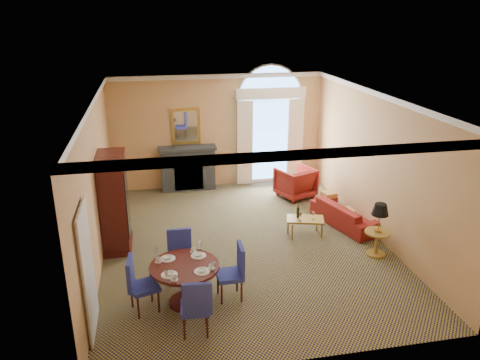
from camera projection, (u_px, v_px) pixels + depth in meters
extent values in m
plane|color=#17143F|center=(244.00, 243.00, 10.29)|extent=(7.50, 7.50, 0.00)
cube|color=tan|center=(218.00, 131.00, 13.20)|extent=(6.00, 0.04, 3.20)
cube|color=tan|center=(96.00, 184.00, 9.20)|extent=(0.04, 7.50, 3.20)
cube|color=tan|center=(378.00, 166.00, 10.29)|extent=(0.04, 7.50, 3.20)
cube|color=white|center=(245.00, 98.00, 9.20)|extent=(6.00, 7.50, 0.04)
cube|color=silver|center=(245.00, 101.00, 9.22)|extent=(6.00, 7.50, 0.12)
cube|color=silver|center=(88.00, 272.00, 7.19)|extent=(0.08, 0.90, 2.06)
cube|color=#33393D|center=(188.00, 169.00, 13.20)|extent=(1.50, 0.40, 1.20)
cube|color=#33393D|center=(187.00, 148.00, 12.95)|extent=(1.60, 0.46, 0.08)
cube|color=gold|center=(186.00, 126.00, 12.94)|extent=(0.80, 0.04, 1.00)
cube|color=silver|center=(186.00, 126.00, 12.92)|extent=(0.64, 0.02, 0.84)
cube|color=silver|center=(269.00, 141.00, 13.57)|extent=(1.90, 0.04, 2.50)
cube|color=#87B0E2|center=(269.00, 141.00, 13.57)|extent=(1.70, 0.02, 2.30)
cylinder|color=silver|center=(270.00, 98.00, 13.15)|extent=(1.90, 0.04, 1.90)
cube|color=beige|center=(245.00, 143.00, 13.33)|extent=(0.45, 0.06, 2.45)
cube|color=beige|center=(295.00, 141.00, 13.60)|extent=(0.45, 0.06, 2.45)
cube|color=beige|center=(271.00, 93.00, 12.98)|extent=(2.00, 0.08, 0.30)
cube|color=#3A110D|center=(114.00, 205.00, 9.83)|extent=(0.53, 0.96, 1.92)
cube|color=#3A110D|center=(110.00, 158.00, 9.47)|extent=(0.60, 1.06, 0.15)
cube|color=#3A110D|center=(118.00, 244.00, 10.14)|extent=(0.60, 1.06, 0.10)
cylinder|color=#3A110D|center=(185.00, 266.00, 7.94)|extent=(1.20, 1.20, 0.05)
cylinder|color=#3A110D|center=(185.00, 285.00, 8.07)|extent=(0.16, 0.16, 0.70)
cylinder|color=#3A110D|center=(186.00, 301.00, 8.18)|extent=(0.60, 0.60, 0.06)
cylinder|color=white|center=(198.00, 256.00, 8.23)|extent=(0.27, 0.27, 0.01)
imported|color=white|center=(198.00, 254.00, 8.22)|extent=(0.15, 0.15, 0.04)
imported|color=white|center=(193.00, 250.00, 8.35)|extent=(0.09, 0.09, 0.07)
cylinder|color=white|center=(168.00, 259.00, 8.13)|extent=(0.27, 0.27, 0.01)
imported|color=white|center=(168.00, 257.00, 8.12)|extent=(0.15, 0.15, 0.04)
imported|color=white|center=(158.00, 260.00, 8.02)|extent=(0.09, 0.09, 0.07)
cylinder|color=white|center=(169.00, 275.00, 7.64)|extent=(0.27, 0.27, 0.01)
imported|color=white|center=(169.00, 273.00, 7.63)|extent=(0.15, 0.15, 0.04)
imported|color=white|center=(174.00, 278.00, 7.48)|extent=(0.09, 0.09, 0.07)
cylinder|color=white|center=(202.00, 271.00, 7.73)|extent=(0.27, 0.27, 0.01)
imported|color=white|center=(202.00, 270.00, 7.72)|extent=(0.15, 0.15, 0.04)
imported|color=white|center=(211.00, 266.00, 7.82)|extent=(0.09, 0.09, 0.07)
cube|color=navy|center=(181.00, 261.00, 8.66)|extent=(0.56, 0.56, 0.08)
cube|color=navy|center=(179.00, 242.00, 8.74)|extent=(0.45, 0.08, 0.54)
cylinder|color=#3A110D|center=(193.00, 268.00, 8.89)|extent=(0.04, 0.04, 0.41)
cylinder|color=#3A110D|center=(174.00, 267.00, 8.92)|extent=(0.04, 0.04, 0.41)
cylinder|color=#3A110D|center=(189.00, 278.00, 8.56)|extent=(0.04, 0.04, 0.41)
cylinder|color=#3A110D|center=(170.00, 277.00, 8.59)|extent=(0.04, 0.04, 0.41)
cube|color=navy|center=(195.00, 308.00, 7.30)|extent=(0.48, 0.48, 0.08)
cube|color=navy|center=(197.00, 299.00, 7.02)|extent=(0.46, 0.12, 0.54)
cylinder|color=#3A110D|center=(184.00, 329.00, 7.20)|extent=(0.04, 0.04, 0.41)
cylinder|color=#3A110D|center=(207.00, 327.00, 7.24)|extent=(0.04, 0.04, 0.41)
cylinder|color=#3A110D|center=(184.00, 315.00, 7.53)|extent=(0.04, 0.04, 0.41)
cylinder|color=#3A110D|center=(206.00, 313.00, 7.57)|extent=(0.04, 0.04, 0.41)
cube|color=navy|center=(229.00, 275.00, 8.19)|extent=(0.47, 0.47, 0.08)
cube|color=navy|center=(241.00, 259.00, 8.13)|extent=(0.08, 0.45, 0.54)
cylinder|color=#3A110D|center=(242.00, 291.00, 8.16)|extent=(0.04, 0.04, 0.41)
cylinder|color=#3A110D|center=(237.00, 281.00, 8.48)|extent=(0.04, 0.04, 0.41)
cylinder|color=#3A110D|center=(222.00, 294.00, 8.08)|extent=(0.04, 0.04, 0.41)
cylinder|color=#3A110D|center=(218.00, 283.00, 8.40)|extent=(0.04, 0.04, 0.41)
cube|color=navy|center=(144.00, 287.00, 7.85)|extent=(0.57, 0.57, 0.08)
cube|color=navy|center=(130.00, 273.00, 7.70)|extent=(0.11, 0.46, 0.54)
cylinder|color=#3A110D|center=(132.00, 297.00, 8.00)|extent=(0.04, 0.04, 0.41)
cylinder|color=#3A110D|center=(138.00, 308.00, 7.71)|extent=(0.04, 0.04, 0.41)
cylinder|color=#3A110D|center=(152.00, 291.00, 8.16)|extent=(0.04, 0.04, 0.41)
cylinder|color=#3A110D|center=(159.00, 302.00, 7.87)|extent=(0.04, 0.04, 0.41)
imported|color=maroon|center=(346.00, 214.00, 11.09)|extent=(1.24, 1.99, 0.54)
imported|color=maroon|center=(295.00, 182.00, 12.72)|extent=(1.16, 1.18, 0.83)
cube|color=olive|center=(305.00, 219.00, 10.52)|extent=(0.91, 0.66, 0.05)
cylinder|color=olive|center=(292.00, 232.00, 10.38)|extent=(0.04, 0.04, 0.37)
cylinder|color=olive|center=(322.00, 230.00, 10.50)|extent=(0.04, 0.04, 0.37)
cylinder|color=olive|center=(288.00, 226.00, 10.68)|extent=(0.04, 0.04, 0.37)
cylinder|color=olive|center=(317.00, 223.00, 10.81)|extent=(0.04, 0.04, 0.37)
cylinder|color=olive|center=(378.00, 232.00, 9.64)|extent=(0.53, 0.53, 0.04)
cylinder|color=olive|center=(377.00, 244.00, 9.73)|extent=(0.07, 0.07, 0.50)
cylinder|color=olive|center=(375.00, 254.00, 9.81)|extent=(0.39, 0.39, 0.04)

